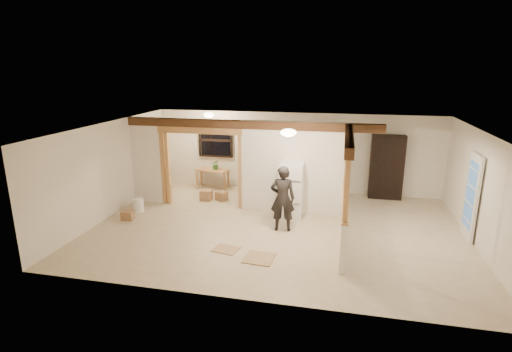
% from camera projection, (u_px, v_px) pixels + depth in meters
% --- Properties ---
extents(floor, '(9.00, 6.50, 0.01)m').
position_uv_depth(floor, '(277.00, 228.00, 9.92)').
color(floor, beige).
rests_on(floor, ground).
extents(ceiling, '(9.00, 6.50, 0.01)m').
position_uv_depth(ceiling, '(279.00, 128.00, 9.26)').
color(ceiling, white).
extents(wall_back, '(9.00, 0.01, 2.50)m').
position_uv_depth(wall_back, '(295.00, 152.00, 12.65)').
color(wall_back, silver).
rests_on(wall_back, floor).
extents(wall_front, '(9.00, 0.01, 2.50)m').
position_uv_depth(wall_front, '(245.00, 233.00, 6.53)').
color(wall_front, silver).
rests_on(wall_front, floor).
extents(wall_left, '(0.01, 6.50, 2.50)m').
position_uv_depth(wall_left, '(110.00, 170.00, 10.53)').
color(wall_left, silver).
rests_on(wall_left, floor).
extents(wall_right, '(0.01, 6.50, 2.50)m').
position_uv_depth(wall_right, '(483.00, 192.00, 8.65)').
color(wall_right, silver).
rests_on(wall_right, floor).
extents(partition_left_stub, '(0.90, 0.12, 2.50)m').
position_uv_depth(partition_left_stub, '(147.00, 160.00, 11.56)').
color(partition_left_stub, white).
rests_on(partition_left_stub, floor).
extents(partition_center, '(2.80, 0.12, 2.50)m').
position_uv_depth(partition_center, '(293.00, 168.00, 10.68)').
color(partition_center, white).
rests_on(partition_center, floor).
extents(doorway_frame, '(2.46, 0.14, 2.20)m').
position_uv_depth(doorway_frame, '(201.00, 168.00, 11.26)').
color(doorway_frame, tan).
rests_on(doorway_frame, floor).
extents(header_beam_back, '(7.00, 0.18, 0.22)m').
position_uv_depth(header_beam_back, '(249.00, 125.00, 10.63)').
color(header_beam_back, '#50311B').
rests_on(header_beam_back, ceiling).
extents(header_beam_right, '(0.18, 3.30, 0.22)m').
position_uv_depth(header_beam_right, '(349.00, 139.00, 8.58)').
color(header_beam_right, '#50311B').
rests_on(header_beam_right, ceiling).
extents(pony_wall, '(0.12, 3.20, 1.00)m').
position_uv_depth(pony_wall, '(344.00, 220.00, 9.08)').
color(pony_wall, white).
rests_on(pony_wall, floor).
extents(stud_partition, '(0.14, 3.20, 1.32)m').
position_uv_depth(stud_partition, '(347.00, 171.00, 8.77)').
color(stud_partition, tan).
rests_on(stud_partition, pony_wall).
extents(window_back, '(1.12, 0.10, 1.10)m').
position_uv_depth(window_back, '(216.00, 140.00, 13.03)').
color(window_back, black).
rests_on(window_back, wall_back).
extents(french_door, '(0.12, 0.86, 2.00)m').
position_uv_depth(french_door, '(472.00, 197.00, 9.11)').
color(french_door, white).
rests_on(french_door, floor).
extents(ceiling_dome_main, '(0.36, 0.36, 0.16)m').
position_uv_depth(ceiling_dome_main, '(288.00, 133.00, 8.73)').
color(ceiling_dome_main, '#FFEABF').
rests_on(ceiling_dome_main, ceiling).
extents(ceiling_dome_util, '(0.32, 0.32, 0.14)m').
position_uv_depth(ceiling_dome_util, '(209.00, 115.00, 11.95)').
color(ceiling_dome_util, '#FFEABF').
rests_on(ceiling_dome_util, ceiling).
extents(hanging_bulb, '(0.07, 0.07, 0.07)m').
position_uv_depth(hanging_bulb, '(218.00, 129.00, 11.26)').
color(hanging_bulb, '#FFD88C').
rests_on(hanging_bulb, ceiling).
extents(refrigerator, '(0.60, 0.59, 1.46)m').
position_uv_depth(refrigerator, '(291.00, 190.00, 10.48)').
color(refrigerator, white).
rests_on(refrigerator, floor).
extents(woman, '(0.64, 0.47, 1.63)m').
position_uv_depth(woman, '(283.00, 198.00, 9.59)').
color(woman, black).
rests_on(woman, floor).
extents(work_table, '(1.11, 0.71, 0.65)m').
position_uv_depth(work_table, '(213.00, 179.00, 13.08)').
color(work_table, tan).
rests_on(work_table, floor).
extents(potted_plant, '(0.32, 0.28, 0.33)m').
position_uv_depth(potted_plant, '(216.00, 165.00, 12.90)').
color(potted_plant, '#2E682D').
rests_on(potted_plant, work_table).
extents(shop_vac, '(0.67, 0.67, 0.66)m').
position_uv_depth(shop_vac, '(164.00, 179.00, 13.04)').
color(shop_vac, '#B21813').
rests_on(shop_vac, floor).
extents(bookshelf, '(0.97, 0.32, 1.94)m').
position_uv_depth(bookshelf, '(387.00, 167.00, 11.92)').
color(bookshelf, black).
rests_on(bookshelf, floor).
extents(bucket, '(0.32, 0.32, 0.38)m').
position_uv_depth(bucket, '(138.00, 205.00, 10.99)').
color(bucket, silver).
rests_on(bucket, floor).
extents(box_util_a, '(0.39, 0.37, 0.27)m').
position_uv_depth(box_util_a, '(221.00, 196.00, 11.95)').
color(box_util_a, '#946D48').
rests_on(box_util_a, floor).
extents(box_util_b, '(0.34, 0.34, 0.30)m').
position_uv_depth(box_util_b, '(206.00, 195.00, 11.97)').
color(box_util_b, '#946D48').
rests_on(box_util_b, floor).
extents(box_front, '(0.32, 0.27, 0.24)m').
position_uv_depth(box_front, '(128.00, 215.00, 10.42)').
color(box_front, '#946D48').
rests_on(box_front, floor).
extents(floor_panel_near, '(0.64, 0.64, 0.02)m').
position_uv_depth(floor_panel_near, '(259.00, 258.00, 8.33)').
color(floor_panel_near, tan).
rests_on(floor_panel_near, floor).
extents(floor_panel_far, '(0.61, 0.53, 0.02)m').
position_uv_depth(floor_panel_far, '(226.00, 249.00, 8.74)').
color(floor_panel_far, tan).
rests_on(floor_panel_far, floor).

